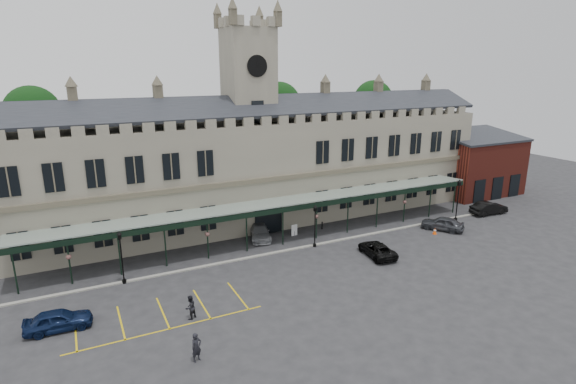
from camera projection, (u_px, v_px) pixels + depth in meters
name	position (u px, v px, depth m)	size (l,w,h in m)	color
ground	(317.00, 272.00, 40.69)	(140.00, 140.00, 0.00)	#272729
station_building	(251.00, 168.00, 52.70)	(60.00, 10.36, 17.30)	slate
clock_tower	(249.00, 111.00, 50.99)	(5.60, 5.60, 24.80)	slate
canopy	(282.00, 222.00, 46.49)	(50.00, 4.10, 4.30)	#8C9E93
brick_annex	(476.00, 165.00, 65.27)	(12.40, 8.36, 9.23)	maroon
kerb	(290.00, 250.00, 45.43)	(60.00, 0.40, 0.12)	gray
parking_markings	(164.00, 316.00, 33.43)	(16.00, 6.00, 0.01)	gold
tree_behind_left	(33.00, 115.00, 49.47)	(6.00, 6.00, 16.00)	#332314
tree_behind_mid	(279.00, 105.00, 62.26)	(6.00, 6.00, 16.00)	#332314
tree_behind_right	(373.00, 101.00, 69.08)	(6.00, 6.00, 16.00)	#332314
lamp_post_left	(121.00, 253.00, 37.78)	(0.45, 0.45, 4.76)	black
lamp_post_mid	(315.00, 222.00, 45.64)	(0.43, 0.43, 4.53)	black
lamp_post_right	(458.00, 196.00, 53.41)	(0.49, 0.49, 5.14)	black
traffic_cone	(435.00, 231.00, 49.75)	(0.43, 0.43, 0.69)	#F85007
sign_board	(294.00, 230.00, 49.24)	(0.74, 0.13, 1.26)	black
bollard_left	(247.00, 237.00, 47.67)	(0.16, 0.16, 0.88)	black
bollard_right	(322.00, 225.00, 51.25)	(0.15, 0.15, 0.87)	black
car_left_a	(58.00, 320.00, 31.49)	(1.80, 4.46, 1.52)	#0D1A3D
car_taxi	(260.00, 232.00, 48.52)	(2.04, 5.02, 1.46)	gray
car_van	(377.00, 249.00, 43.92)	(2.22, 4.81, 1.34)	black
car_right_a	(442.00, 223.00, 50.88)	(1.87, 4.64, 1.58)	#34363B
car_right_b	(489.00, 208.00, 56.38)	(1.71, 4.90, 1.61)	black
person_a	(196.00, 347.00, 28.08)	(0.70, 0.46, 1.93)	black
person_b	(190.00, 307.00, 32.85)	(0.90, 0.70, 1.85)	black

